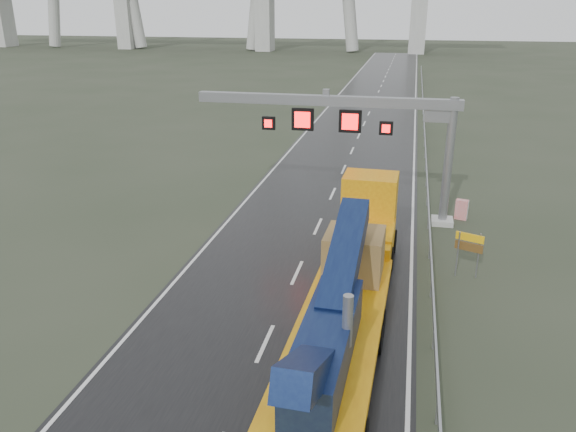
% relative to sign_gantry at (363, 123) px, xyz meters
% --- Properties ---
extents(ground, '(400.00, 400.00, 0.00)m').
position_rel_sign_gantry_xyz_m(ground, '(-2.10, -17.99, -5.61)').
color(ground, '#2D3525').
rests_on(ground, ground).
extents(road, '(11.00, 200.00, 0.02)m').
position_rel_sign_gantry_xyz_m(road, '(-2.10, 22.01, -5.60)').
color(road, black).
rests_on(road, ground).
extents(guardrail, '(0.20, 140.00, 1.40)m').
position_rel_sign_gantry_xyz_m(guardrail, '(4.00, 12.01, -4.91)').
color(guardrail, gray).
rests_on(guardrail, ground).
extents(sign_gantry, '(14.90, 1.20, 7.42)m').
position_rel_sign_gantry_xyz_m(sign_gantry, '(0.00, 0.00, 0.00)').
color(sign_gantry, silver).
rests_on(sign_gantry, ground).
extents(heavy_haul_truck, '(3.48, 20.28, 4.74)m').
position_rel_sign_gantry_xyz_m(heavy_haul_truck, '(0.68, -11.51, -3.77)').
color(heavy_haul_truck, '#EAA50D').
rests_on(heavy_haul_truck, ground).
extents(exit_sign_pair, '(1.20, 0.52, 2.18)m').
position_rel_sign_gantry_xyz_m(exit_sign_pair, '(5.59, -6.68, -4.08)').
color(exit_sign_pair, gray).
rests_on(exit_sign_pair, ground).
extents(striped_barrier, '(0.77, 0.54, 1.18)m').
position_rel_sign_gantry_xyz_m(striped_barrier, '(5.90, 1.01, -5.02)').
color(striped_barrier, red).
rests_on(striped_barrier, ground).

